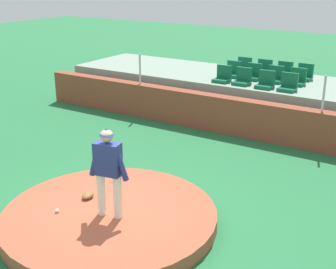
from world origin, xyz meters
TOP-DOWN VIEW (x-y plane):
  - ground_plane at (0.00, 0.00)m, footprint 60.00×60.00m
  - pitchers_mound at (0.00, 0.00)m, footprint 4.02×4.02m
  - pitcher at (0.11, -0.11)m, footprint 0.79×0.33m
  - baseball at (-0.79, -0.55)m, footprint 0.07×0.07m
  - fielding_glove at (-0.70, 0.19)m, footprint 0.25×0.33m
  - brick_barrier at (0.00, 5.86)m, footprint 14.12×0.40m
  - fence_post_left at (-3.44, 5.86)m, footprint 0.06×0.06m
  - fence_post_right at (2.28, 5.86)m, footprint 0.06×0.06m
  - bleacher_platform at (0.00, 7.85)m, footprint 13.39×3.04m
  - stadium_chair_0 at (-1.03, 6.86)m, footprint 0.48×0.44m
  - stadium_chair_1 at (-0.37, 6.87)m, footprint 0.48×0.44m
  - stadium_chair_2 at (0.37, 6.83)m, footprint 0.48×0.44m
  - stadium_chair_3 at (1.04, 6.86)m, footprint 0.48×0.44m
  - stadium_chair_4 at (-1.07, 7.68)m, footprint 0.48×0.44m
  - stadium_chair_5 at (-0.36, 7.66)m, footprint 0.48×0.44m
  - stadium_chair_6 at (0.36, 7.66)m, footprint 0.48×0.44m
  - stadium_chair_7 at (1.03, 7.69)m, footprint 0.48×0.44m
  - stadium_chair_8 at (-1.05, 8.48)m, footprint 0.48×0.44m
  - stadium_chair_9 at (-0.32, 8.48)m, footprint 0.48×0.44m
  - stadium_chair_10 at (0.37, 8.47)m, footprint 0.48×0.44m
  - stadium_chair_11 at (1.02, 8.48)m, footprint 0.48×0.44m

SIDE VIEW (x-z plane):
  - ground_plane at x=0.00m, z-range 0.00..0.00m
  - pitchers_mound at x=0.00m, z-range 0.00..0.26m
  - baseball at x=-0.79m, z-range 0.26..0.33m
  - fielding_glove at x=-0.70m, z-range 0.26..0.37m
  - brick_barrier at x=0.00m, z-range 0.00..1.06m
  - bleacher_platform at x=0.00m, z-range 0.00..1.24m
  - pitcher at x=0.11m, z-range 0.39..2.09m
  - stadium_chair_0 at x=-1.03m, z-range 1.14..1.64m
  - stadium_chair_1 at x=-0.37m, z-range 1.14..1.64m
  - stadium_chair_2 at x=0.37m, z-range 1.14..1.64m
  - stadium_chair_3 at x=1.04m, z-range 1.14..1.64m
  - stadium_chair_4 at x=-1.07m, z-range 1.14..1.64m
  - stadium_chair_5 at x=-0.36m, z-range 1.14..1.64m
  - stadium_chair_6 at x=0.36m, z-range 1.14..1.64m
  - stadium_chair_7 at x=1.03m, z-range 1.14..1.64m
  - stadium_chair_8 at x=-1.05m, z-range 1.14..1.64m
  - stadium_chair_9 at x=-0.32m, z-range 1.14..1.64m
  - stadium_chair_10 at x=0.37m, z-range 1.14..1.64m
  - stadium_chair_11 at x=1.02m, z-range 1.14..1.64m
  - fence_post_left at x=-3.44m, z-range 1.06..2.01m
  - fence_post_right at x=2.28m, z-range 1.06..2.01m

